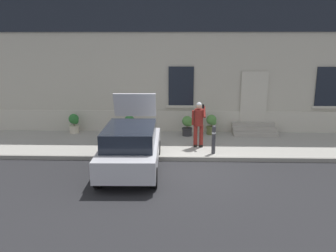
{
  "coord_description": "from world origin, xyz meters",
  "views": [
    {
      "loc": [
        -0.44,
        -10.7,
        4.02
      ],
      "look_at": [
        -0.8,
        1.6,
        1.1
      ],
      "focal_mm": 37.26,
      "sensor_mm": 36.0,
      "label": 1
    }
  ],
  "objects_px": {
    "planter_olive": "(211,124)",
    "bollard_near_person": "(214,138)",
    "planter_terracotta": "(130,125)",
    "hatchback_car_silver": "(131,147)",
    "planter_charcoal": "(187,125)",
    "planter_cream": "(74,123)",
    "person_on_phone": "(199,122)"
  },
  "relations": [
    {
      "from": "bollard_near_person",
      "to": "planter_olive",
      "type": "relative_size",
      "value": 1.22
    },
    {
      "from": "person_on_phone",
      "to": "hatchback_car_silver",
      "type": "bearing_deg",
      "value": -139.58
    },
    {
      "from": "bollard_near_person",
      "to": "planter_terracotta",
      "type": "xyz_separation_m",
      "value": [
        -3.37,
        2.55,
        -0.11
      ]
    },
    {
      "from": "planter_cream",
      "to": "planter_terracotta",
      "type": "distance_m",
      "value": 2.5
    },
    {
      "from": "hatchback_car_silver",
      "to": "planter_cream",
      "type": "relative_size",
      "value": 4.77
    },
    {
      "from": "planter_cream",
      "to": "planter_olive",
      "type": "bearing_deg",
      "value": -0.06
    },
    {
      "from": "person_on_phone",
      "to": "planter_olive",
      "type": "xyz_separation_m",
      "value": [
        0.68,
        1.99,
        -0.55
      ]
    },
    {
      "from": "planter_terracotta",
      "to": "hatchback_car_silver",
      "type": "bearing_deg",
      "value": -81.56
    },
    {
      "from": "bollard_near_person",
      "to": "planter_charcoal",
      "type": "bearing_deg",
      "value": 109.41
    },
    {
      "from": "person_on_phone",
      "to": "planter_olive",
      "type": "distance_m",
      "value": 2.18
    },
    {
      "from": "planter_charcoal",
      "to": "planter_olive",
      "type": "xyz_separation_m",
      "value": [
        1.06,
        0.29,
        0.0
      ]
    },
    {
      "from": "person_on_phone",
      "to": "planter_terracotta",
      "type": "xyz_separation_m",
      "value": [
        -2.87,
        1.76,
        -0.55
      ]
    },
    {
      "from": "planter_cream",
      "to": "hatchback_car_silver",
      "type": "bearing_deg",
      "value": -53.71
    },
    {
      "from": "hatchback_car_silver",
      "to": "planter_cream",
      "type": "bearing_deg",
      "value": 126.29
    },
    {
      "from": "bollard_near_person",
      "to": "planter_olive",
      "type": "xyz_separation_m",
      "value": [
        0.18,
        2.78,
        -0.11
      ]
    },
    {
      "from": "planter_charcoal",
      "to": "bollard_near_person",
      "type": "bearing_deg",
      "value": -70.59
    },
    {
      "from": "hatchback_car_silver",
      "to": "person_on_phone",
      "type": "height_order",
      "value": "hatchback_car_silver"
    },
    {
      "from": "hatchback_car_silver",
      "to": "planter_olive",
      "type": "relative_size",
      "value": 4.77
    },
    {
      "from": "planter_cream",
      "to": "planter_olive",
      "type": "relative_size",
      "value": 1.0
    },
    {
      "from": "person_on_phone",
      "to": "planter_terracotta",
      "type": "distance_m",
      "value": 3.41
    },
    {
      "from": "bollard_near_person",
      "to": "person_on_phone",
      "type": "xyz_separation_m",
      "value": [
        -0.5,
        0.79,
        0.44
      ]
    },
    {
      "from": "planter_olive",
      "to": "person_on_phone",
      "type": "bearing_deg",
      "value": -108.87
    },
    {
      "from": "person_on_phone",
      "to": "planter_cream",
      "type": "bearing_deg",
      "value": 156.11
    },
    {
      "from": "planter_terracotta",
      "to": "planter_olive",
      "type": "height_order",
      "value": "same"
    },
    {
      "from": "planter_terracotta",
      "to": "planter_charcoal",
      "type": "height_order",
      "value": "same"
    },
    {
      "from": "planter_olive",
      "to": "planter_charcoal",
      "type": "bearing_deg",
      "value": -164.68
    },
    {
      "from": "hatchback_car_silver",
      "to": "person_on_phone",
      "type": "distance_m",
      "value": 3.19
    },
    {
      "from": "planter_cream",
      "to": "person_on_phone",
      "type": "bearing_deg",
      "value": -20.44
    },
    {
      "from": "person_on_phone",
      "to": "planter_olive",
      "type": "relative_size",
      "value": 2.04
    },
    {
      "from": "planter_charcoal",
      "to": "planter_olive",
      "type": "bearing_deg",
      "value": 15.32
    },
    {
      "from": "hatchback_car_silver",
      "to": "bollard_near_person",
      "type": "bearing_deg",
      "value": 26.77
    },
    {
      "from": "planter_olive",
      "to": "bollard_near_person",
      "type": "bearing_deg",
      "value": -93.71
    }
  ]
}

